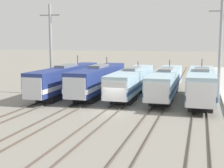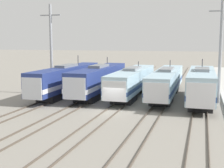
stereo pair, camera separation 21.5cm
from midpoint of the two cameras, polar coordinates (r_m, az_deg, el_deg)
name	(u,v)px [view 2 (the right image)]	position (r m, az deg, el deg)	size (l,w,h in m)	color
ground_plane	(111,112)	(33.78, -0.01, -5.15)	(400.00, 400.00, 0.00)	gray
rail_pair_far_left	(35,106)	(37.37, -13.79, -3.99)	(1.50, 120.00, 0.15)	#4C4238
rail_pair_center_left	(71,109)	(35.31, -7.26, -4.51)	(1.51, 120.00, 0.15)	#4C4238
rail_pair_center	(111,111)	(33.76, -0.01, -5.03)	(1.51, 120.00, 0.15)	#4C4238
rail_pair_center_right	(154,114)	(32.80, 7.81, -5.49)	(1.51, 120.00, 0.15)	#4C4238
rail_pair_far_right	(200,117)	(32.47, 15.96, -5.86)	(1.50, 120.00, 0.15)	#4C4238
locomotive_far_left	(65,79)	(44.52, -8.38, 0.83)	(2.76, 19.26, 5.39)	black
locomotive_center_left	(98,80)	(43.41, -2.46, 0.73)	(3.06, 17.91, 5.19)	black
locomotive_center	(132,82)	(42.92, 3.73, 0.45)	(3.06, 18.80, 4.56)	#232326
locomotive_center_right	(166,82)	(42.86, 9.99, 0.31)	(3.00, 19.82, 4.79)	#232326
locomotive_far_right	(201,86)	(39.42, 16.17, -0.28)	(3.12, 16.14, 5.24)	#232326
catenary_tower_left	(51,49)	(45.14, -10.93, 6.39)	(3.06, 0.38, 12.69)	gray
catenary_tower_right	(221,50)	(40.22, 19.37, 5.91)	(3.06, 0.38, 12.69)	gray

